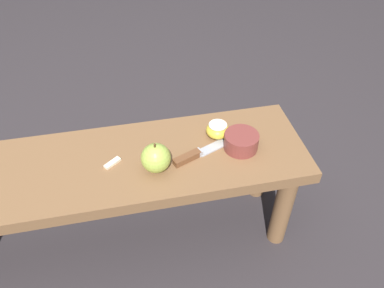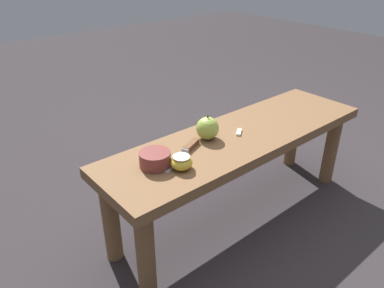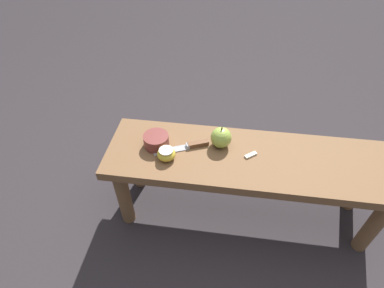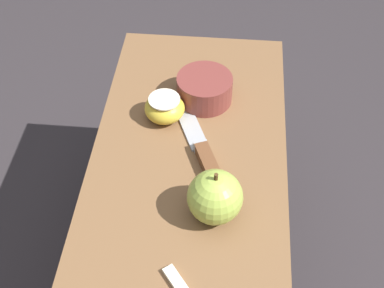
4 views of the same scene
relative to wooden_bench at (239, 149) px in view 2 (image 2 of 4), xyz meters
The scene contains 7 objects.
ground_plane 0.32m from the wooden_bench, ahead, with size 8.00×8.00×0.00m, color #2D282B.
wooden_bench is the anchor object (origin of this frame).
knife 0.27m from the wooden_bench, behind, with size 0.23×0.11×0.02m.
apple_whole 0.18m from the wooden_bench, 157.58° to the left, with size 0.09×0.09×0.10m.
apple_cut 0.35m from the wooden_bench, behind, with size 0.07×0.07×0.05m.
apple_slice_near_knife 0.07m from the wooden_bench, 115.23° to the left, with size 0.05×0.05×0.01m.
bowl 0.41m from the wooden_bench, behind, with size 0.11×0.11×0.05m.
Camera 2 is at (-0.99, -0.88, 1.05)m, focal length 35.00 mm.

